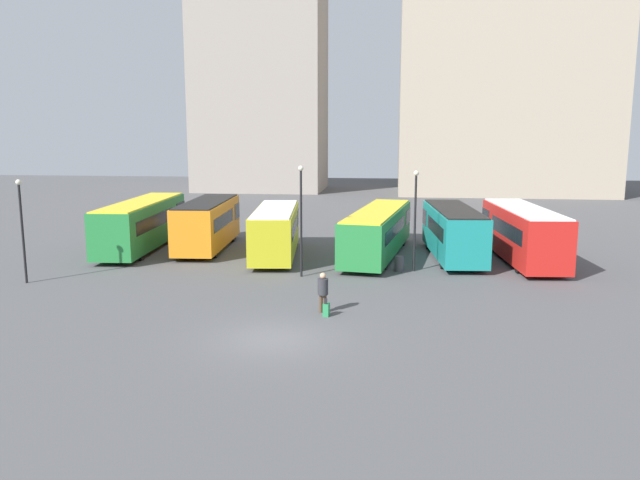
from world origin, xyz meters
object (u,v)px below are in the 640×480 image
(traveler, at_px, (323,289))
(bus_0, at_px, (143,223))
(trash_bin, at_px, (399,264))
(suitcase, at_px, (326,309))
(lamp_post_2, at_px, (22,222))
(bus_1, at_px, (208,223))
(bus_5, at_px, (523,232))
(lamp_post_0, at_px, (415,212))
(bus_2, at_px, (276,230))
(bus_3, at_px, (378,230))
(lamp_post_1, at_px, (301,212))
(bus_4, at_px, (453,231))

(traveler, bearing_deg, bus_0, 51.53)
(trash_bin, bearing_deg, suitcase, -109.14)
(lamp_post_2, xyz_separation_m, trash_bin, (18.79, 4.94, -2.69))
(bus_1, height_order, bus_5, bus_5)
(bus_5, bearing_deg, trash_bin, 112.03)
(suitcase, bearing_deg, bus_5, -33.34)
(lamp_post_0, bearing_deg, bus_2, 159.62)
(bus_3, bearing_deg, bus_0, 96.42)
(bus_0, distance_m, bus_2, 9.25)
(bus_1, xyz_separation_m, lamp_post_2, (-6.43, -10.14, 1.41))
(suitcase, bearing_deg, lamp_post_0, -17.22)
(lamp_post_1, bearing_deg, bus_1, 135.45)
(bus_0, xyz_separation_m, traveler, (13.34, -13.14, -0.68))
(suitcase, relative_size, lamp_post_1, 0.14)
(bus_0, relative_size, trash_bin, 13.79)
(bus_2, xyz_separation_m, suitcase, (4.43, -12.03, -1.34))
(lamp_post_2, bearing_deg, bus_5, 18.28)
(bus_0, xyz_separation_m, bus_3, (15.31, -0.48, -0.14))
(bus_0, bearing_deg, lamp_post_2, 163.44)
(lamp_post_0, bearing_deg, traveler, -115.60)
(lamp_post_2, bearing_deg, lamp_post_1, 12.60)
(bus_2, height_order, bus_3, bus_2)
(bus_2, relative_size, lamp_post_0, 1.71)
(bus_0, bearing_deg, suitcase, -139.07)
(bus_4, xyz_separation_m, bus_5, (4.00, -0.37, 0.06))
(bus_1, bearing_deg, bus_3, -98.42)
(bus_1, xyz_separation_m, traveler, (9.09, -13.56, -0.68))
(trash_bin, bearing_deg, bus_3, 106.77)
(bus_2, height_order, lamp_post_1, lamp_post_1)
(bus_1, distance_m, lamp_post_1, 10.26)
(bus_0, relative_size, bus_2, 1.24)
(lamp_post_1, bearing_deg, bus_2, 114.73)
(lamp_post_2, bearing_deg, bus_0, 77.35)
(bus_5, xyz_separation_m, traveler, (-10.47, -12.01, -0.70))
(bus_2, height_order, bus_5, bus_5)
(bus_0, bearing_deg, lamp_post_1, -124.13)
(traveler, bearing_deg, bus_2, 26.20)
(suitcase, bearing_deg, bus_4, -19.90)
(bus_4, relative_size, trash_bin, 11.37)
(bus_5, relative_size, lamp_post_1, 1.79)
(suitcase, distance_m, lamp_post_1, 7.91)
(bus_3, relative_size, lamp_post_0, 2.24)
(bus_2, relative_size, traveler, 5.44)
(bus_3, relative_size, lamp_post_1, 2.11)
(lamp_post_1, height_order, lamp_post_2, lamp_post_1)
(bus_1, height_order, lamp_post_2, lamp_post_2)
(bus_2, bearing_deg, bus_3, -86.03)
(bus_2, relative_size, trash_bin, 11.08)
(bus_2, relative_size, lamp_post_1, 1.61)
(bus_2, relative_size, bus_3, 0.76)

